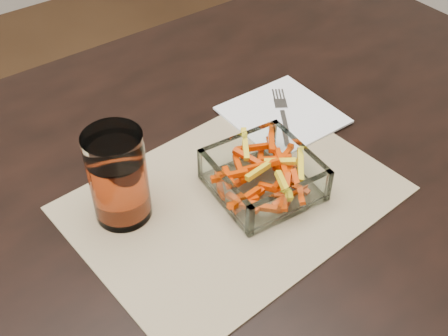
{
  "coord_description": "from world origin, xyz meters",
  "views": [
    {
      "loc": [
        -0.28,
        -0.52,
        1.34
      ],
      "look_at": [
        0.08,
        -0.03,
        0.78
      ],
      "focal_mm": 45.0,
      "sensor_mm": 36.0,
      "label": 1
    }
  ],
  "objects_px": {
    "glass_bowl": "(263,177)",
    "fork": "(283,114)",
    "dining_table": "(173,234)",
    "tumbler": "(119,179)"
  },
  "relations": [
    {
      "from": "glass_bowl",
      "to": "tumbler",
      "type": "distance_m",
      "value": 0.21
    },
    {
      "from": "glass_bowl",
      "to": "fork",
      "type": "distance_m",
      "value": 0.18
    },
    {
      "from": "dining_table",
      "to": "fork",
      "type": "distance_m",
      "value": 0.28
    },
    {
      "from": "fork",
      "to": "glass_bowl",
      "type": "bearing_deg",
      "value": -107.22
    },
    {
      "from": "glass_bowl",
      "to": "dining_table",
      "type": "bearing_deg",
      "value": 148.25
    },
    {
      "from": "glass_bowl",
      "to": "fork",
      "type": "height_order",
      "value": "glass_bowl"
    },
    {
      "from": "tumbler",
      "to": "fork",
      "type": "bearing_deg",
      "value": 6.19
    },
    {
      "from": "tumbler",
      "to": "fork",
      "type": "xyz_separation_m",
      "value": [
        0.33,
        0.04,
        -0.06
      ]
    },
    {
      "from": "tumbler",
      "to": "fork",
      "type": "height_order",
      "value": "tumbler"
    },
    {
      "from": "glass_bowl",
      "to": "tumbler",
      "type": "xyz_separation_m",
      "value": [
        -0.19,
        0.08,
        0.04
      ]
    }
  ]
}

